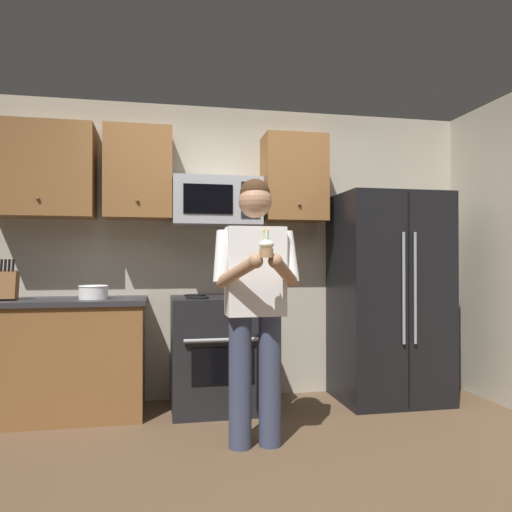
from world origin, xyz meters
The scene contains 11 objects.
ground_plane centered at (0.00, 0.00, 0.00)m, with size 6.00×6.00×0.00m, color brown.
wall_back centered at (0.00, 1.75, 1.30)m, with size 4.40×0.10×2.60m, color #B7AD99.
oven_range centered at (-0.15, 1.36, 0.46)m, with size 0.76×0.70×0.93m.
microwave centered at (-0.15, 1.48, 1.72)m, with size 0.74×0.41×0.40m.
refrigerator centered at (1.35, 1.32, 0.90)m, with size 0.90×0.75×1.80m.
cabinet_row_upper centered at (-0.72, 1.53, 1.95)m, with size 2.78×0.36×0.76m.
counter_left centered at (-1.45, 1.38, 0.46)m, with size 1.44×0.66×0.92m.
knife_block centered at (-1.77, 1.33, 1.04)m, with size 0.16×0.15×0.32m.
bowl_large_white centered at (-1.13, 1.33, 0.98)m, with size 0.23×0.23×0.11m.
person centered at (-0.01, 0.46, 1.00)m, with size 0.60×0.48×1.76m.
cupcake centered at (-0.01, 0.13, 1.29)m, with size 0.09×0.09×0.17m.
Camera 1 is at (-0.64, -2.74, 1.22)m, focal length 34.97 mm.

